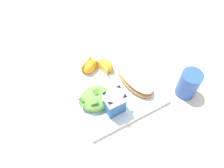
% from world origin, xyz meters
% --- Properties ---
extents(ground, '(3.00, 3.00, 0.00)m').
position_xyz_m(ground, '(0.00, 0.00, 0.00)').
color(ground, beige).
extents(white_plate, '(0.28, 0.28, 0.02)m').
position_xyz_m(white_plate, '(0.00, 0.00, 0.01)').
color(white_plate, silver).
rests_on(white_plate, ground).
extents(cheesy_pizza_bread, '(0.10, 0.18, 0.04)m').
position_xyz_m(cheesy_pizza_bread, '(-0.07, 0.02, 0.03)').
color(cheesy_pizza_bread, '#B77F42').
rests_on(cheesy_pizza_bread, white_plate).
extents(green_salad_pile, '(0.11, 0.09, 0.05)m').
position_xyz_m(green_salad_pile, '(0.07, 0.03, 0.04)').
color(green_salad_pile, '#5B8E3D').
rests_on(green_salad_pile, white_plate).
extents(milk_carton, '(0.06, 0.04, 0.11)m').
position_xyz_m(milk_carton, '(0.04, 0.08, 0.08)').
color(milk_carton, '#23569E').
rests_on(milk_carton, white_plate).
extents(orange_wedge_front, '(0.05, 0.07, 0.04)m').
position_xyz_m(orange_wedge_front, '(-0.01, -0.07, 0.04)').
color(orange_wedge_front, orange).
rests_on(orange_wedge_front, white_plate).
extents(orange_wedge_middle, '(0.07, 0.06, 0.04)m').
position_xyz_m(orange_wedge_middle, '(0.03, -0.10, 0.04)').
color(orange_wedge_middle, orange).
rests_on(orange_wedge_middle, white_plate).
extents(drinking_blue_cup, '(0.07, 0.07, 0.10)m').
position_xyz_m(drinking_blue_cup, '(-0.21, 0.13, 0.05)').
color(drinking_blue_cup, '#284CA3').
rests_on(drinking_blue_cup, ground).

